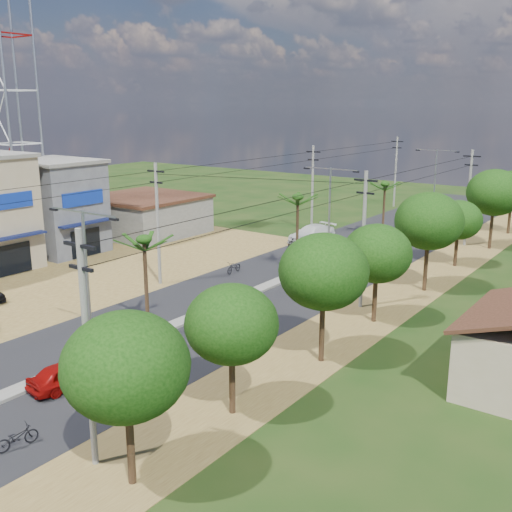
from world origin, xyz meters
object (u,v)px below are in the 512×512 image
at_px(car_red_near, 68,375).
at_px(moto_rider_east, 17,438).
at_px(car_silver_mid, 331,288).
at_px(car_white_far, 312,234).

relative_size(car_red_near, moto_rider_east, 2.24).
height_order(car_silver_mid, moto_rider_east, car_silver_mid).
relative_size(car_silver_mid, moto_rider_east, 2.60).
height_order(car_red_near, car_silver_mid, car_silver_mid).
relative_size(car_white_far, moto_rider_east, 3.26).
distance_m(car_red_near, car_white_far, 33.93).
distance_m(car_red_near, moto_rider_east, 5.21).
height_order(car_white_far, moto_rider_east, car_white_far).
xyz_separation_m(car_red_near, car_white_far, (-6.50, 33.31, 0.15)).
xyz_separation_m(car_silver_mid, moto_rider_east, (-0.79, -23.61, -0.28)).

